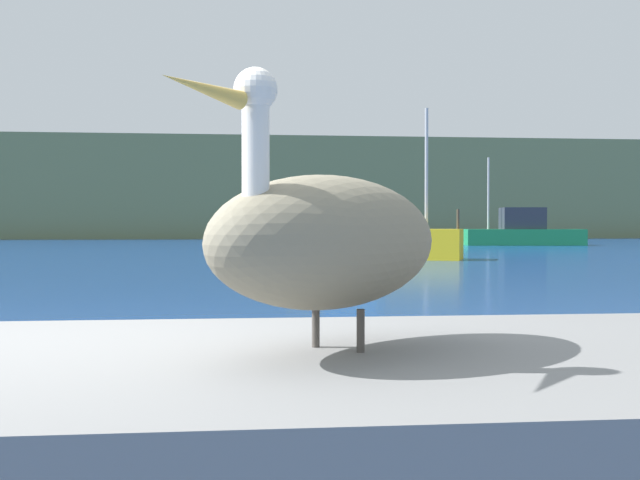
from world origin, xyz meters
name	(u,v)px	position (x,y,z in m)	size (l,w,h in m)	color
hillside_backdrop	(229,191)	(0.00, 70.67, 4.45)	(140.00, 16.43, 8.90)	#6B7A51
pier_dock	(329,455)	(1.29, -0.56, 0.38)	(3.71, 2.11, 0.77)	gray
pelican	(327,240)	(1.29, -0.57, 1.18)	(1.22, 1.26, 0.98)	gray
fishing_boat_green	(523,232)	(17.96, 41.33, 0.79)	(7.22, 2.86, 5.27)	#1E8C4C
fishing_boat_yellow	(370,237)	(5.71, 24.12, 0.81)	(6.39, 3.86, 5.36)	yellow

